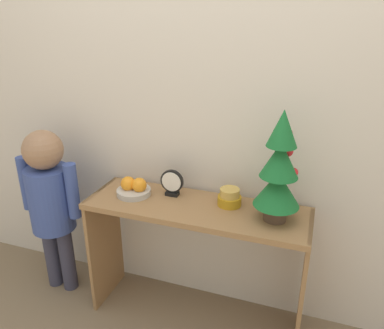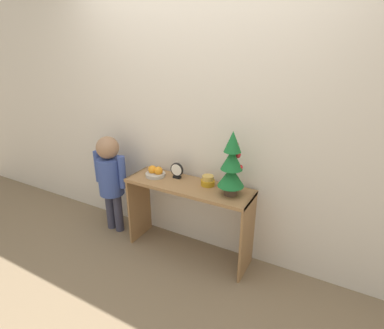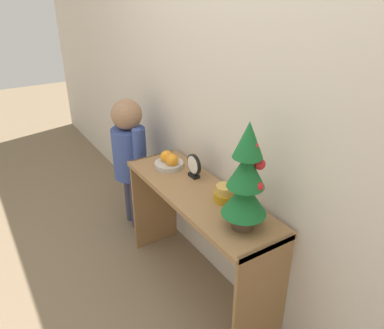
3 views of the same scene
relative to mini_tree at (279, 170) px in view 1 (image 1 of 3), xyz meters
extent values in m
cube|color=beige|center=(-0.40, 0.23, 0.29)|extent=(7.00, 0.05, 2.50)
cube|color=olive|center=(-0.40, 0.00, -0.27)|extent=(1.15, 0.36, 0.03)
cube|color=olive|center=(-0.96, 0.00, -0.61)|extent=(0.02, 0.34, 0.71)
cube|color=olive|center=(0.17, 0.00, -0.61)|extent=(0.02, 0.34, 0.71)
cylinder|color=#4C3828|center=(0.00, 0.00, -0.23)|extent=(0.11, 0.11, 0.05)
cylinder|color=brown|center=(0.00, 0.00, -0.19)|extent=(0.02, 0.02, 0.04)
cone|color=#19662D|center=(0.00, 0.00, -0.09)|extent=(0.21, 0.21, 0.17)
cone|color=#19662D|center=(0.00, 0.00, 0.05)|extent=(0.18, 0.18, 0.17)
cone|color=#19662D|center=(0.00, 0.00, 0.19)|extent=(0.14, 0.14, 0.17)
sphere|color=red|center=(0.02, 0.05, 0.07)|extent=(0.05, 0.05, 0.05)
sphere|color=red|center=(0.06, 0.02, -0.01)|extent=(0.04, 0.04, 0.04)
sphere|color=red|center=(0.02, 0.01, 0.17)|extent=(0.04, 0.04, 0.04)
sphere|color=red|center=(-0.01, 0.05, -0.02)|extent=(0.05, 0.05, 0.05)
cylinder|color=#B7B2A8|center=(-0.75, 0.02, -0.24)|extent=(0.18, 0.18, 0.03)
sphere|color=orange|center=(-0.72, 0.02, -0.20)|extent=(0.08, 0.08, 0.08)
sphere|color=orange|center=(-0.78, 0.02, -0.20)|extent=(0.08, 0.08, 0.08)
cylinder|color=#B78419|center=(-0.24, 0.07, -0.23)|extent=(0.12, 0.12, 0.05)
cylinder|color=gold|center=(-0.24, 0.07, -0.19)|extent=(0.10, 0.10, 0.04)
cube|color=black|center=(-0.55, 0.08, -0.25)|extent=(0.07, 0.04, 0.02)
cylinder|color=black|center=(-0.55, 0.08, -0.17)|extent=(0.13, 0.02, 0.13)
cylinder|color=white|center=(-0.55, 0.07, -0.17)|extent=(0.11, 0.00, 0.11)
cylinder|color=#38384C|center=(-1.33, -0.04, -0.75)|extent=(0.09, 0.09, 0.42)
cylinder|color=#38384C|center=(-1.22, -0.04, -0.75)|extent=(0.09, 0.09, 0.42)
cylinder|color=#384C93|center=(-1.27, -0.04, -0.35)|extent=(0.25, 0.25, 0.38)
sphere|color=#997051|center=(-1.27, -0.04, -0.05)|extent=(0.22, 0.22, 0.22)
cylinder|color=#384C93|center=(-1.43, -0.04, -0.27)|extent=(0.07, 0.07, 0.33)
cylinder|color=#384C93|center=(-1.11, -0.04, -0.27)|extent=(0.07, 0.07, 0.33)
camera|label=1|loc=(0.14, -1.59, 0.65)|focal=35.00mm
camera|label=2|loc=(0.78, -2.06, 0.85)|focal=28.00mm
camera|label=3|loc=(1.12, -0.99, 0.80)|focal=35.00mm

